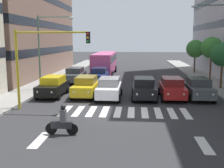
{
  "coord_description": "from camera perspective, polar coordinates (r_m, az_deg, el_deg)",
  "views": [
    {
      "loc": [
        -0.65,
        17.72,
        4.82
      ],
      "look_at": [
        1.19,
        -4.07,
        1.23
      ],
      "focal_mm": 43.49,
      "sensor_mm": 36.0,
      "label": 1
    }
  ],
  "objects": [
    {
      "name": "ground_plane",
      "position": [
        18.37,
        2.65,
        -5.9
      ],
      "size": [
        180.0,
        180.0,
        0.0
      ],
      "primitive_type": "plane",
      "color": "#2D2D30"
    },
    {
      "name": "crosswalk_markings",
      "position": [
        18.37,
        2.65,
        -5.88
      ],
      "size": [
        8.55,
        2.8,
        0.01
      ],
      "color": "silver",
      "rests_on": "ground_plane"
    },
    {
      "name": "lane_arrow_0",
      "position": [
        13.53,
        18.81,
        -12.05
      ],
      "size": [
        0.5,
        2.2,
        0.01
      ],
      "primitive_type": "cube",
      "color": "silver",
      "rests_on": "ground_plane"
    },
    {
      "name": "lane_arrow_1",
      "position": [
        13.9,
        -14.9,
        -11.28
      ],
      "size": [
        0.5,
        2.2,
        0.01
      ],
      "primitive_type": "cube",
      "color": "silver",
      "rests_on": "ground_plane"
    },
    {
      "name": "car_0",
      "position": [
        23.35,
        17.69,
        -0.82
      ],
      "size": [
        2.02,
        4.44,
        1.72
      ],
      "color": "#474C51",
      "rests_on": "ground_plane"
    },
    {
      "name": "car_1",
      "position": [
        22.89,
        12.51,
        -0.8
      ],
      "size": [
        2.02,
        4.44,
        1.72
      ],
      "color": "maroon",
      "rests_on": "ground_plane"
    },
    {
      "name": "car_2",
      "position": [
        22.46,
        6.72,
        -0.83
      ],
      "size": [
        2.02,
        4.44,
        1.72
      ],
      "color": "black",
      "rests_on": "ground_plane"
    },
    {
      "name": "car_3",
      "position": [
        22.28,
        -0.59,
        -0.85
      ],
      "size": [
        2.02,
        4.44,
        1.72
      ],
      "color": "silver",
      "rests_on": "ground_plane"
    },
    {
      "name": "car_4",
      "position": [
        23.25,
        -5.48,
        -0.46
      ],
      "size": [
        2.02,
        4.44,
        1.72
      ],
      "color": "gold",
      "rests_on": "ground_plane"
    },
    {
      "name": "car_5",
      "position": [
        23.75,
        -12.3,
        -0.43
      ],
      "size": [
        2.02,
        4.44,
        1.72
      ],
      "color": "black",
      "rests_on": "ground_plane"
    },
    {
      "name": "car_row2_0",
      "position": [
        30.75,
        -7.81,
        1.89
      ],
      "size": [
        2.02,
        4.44,
        1.72
      ],
      "color": "#474C51",
      "rests_on": "ground_plane"
    },
    {
      "name": "car_row2_1",
      "position": [
        30.4,
        -2.68,
        1.88
      ],
      "size": [
        2.02,
        4.44,
        1.72
      ],
      "color": "navy",
      "rests_on": "ground_plane"
    },
    {
      "name": "bus_behind_traffic",
      "position": [
        37.5,
        -1.51,
        4.79
      ],
      "size": [
        2.78,
        10.5,
        3.0
      ],
      "color": "#DB5193",
      "rests_on": "ground_plane"
    },
    {
      "name": "motorcycle_with_rider",
      "position": [
        14.19,
        -10.43,
        -7.95
      ],
      "size": [
        1.7,
        0.36,
        1.57
      ],
      "color": "black",
      "rests_on": "ground_plane"
    },
    {
      "name": "traffic_light_gantry",
      "position": [
        19.1,
        -15.23,
        5.82
      ],
      "size": [
        5.17,
        0.36,
        5.5
      ],
      "color": "#AD991E",
      "rests_on": "ground_plane"
    },
    {
      "name": "street_lamp_left",
      "position": [
        24.43,
        22.27,
        8.6
      ],
      "size": [
        3.31,
        0.28,
        7.59
      ],
      "color": "#4C6B56",
      "rests_on": "sidewalk_left"
    },
    {
      "name": "street_lamp_right",
      "position": [
        26.49,
        -13.87,
        8.25
      ],
      "size": [
        3.5,
        0.28,
        6.89
      ],
      "color": "#4C6B56",
      "rests_on": "sidewalk_right"
    },
    {
      "name": "street_tree_1",
      "position": [
        28.09,
        22.23,
        5.69
      ],
      "size": [
        2.25,
        2.25,
        4.37
      ],
      "color": "#513823",
      "rests_on": "sidewalk_left"
    },
    {
      "name": "street_tree_2",
      "position": [
        33.37,
        20.22,
        7.17
      ],
      "size": [
        2.45,
        2.45,
        4.99
      ],
      "color": "#513823",
      "rests_on": "sidewalk_left"
    },
    {
      "name": "street_tree_3",
      "position": [
        40.45,
        17.1,
        7.09
      ],
      "size": [
        2.53,
        2.53,
        4.66
      ],
      "color": "#513823",
      "rests_on": "sidewalk_left"
    }
  ]
}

